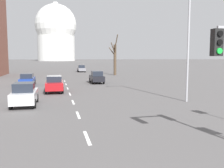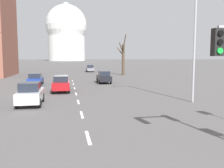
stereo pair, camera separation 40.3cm
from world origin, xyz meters
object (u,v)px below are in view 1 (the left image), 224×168
object	(u,v)px
sedan_near_right	(27,79)
sedan_far_right	(25,94)
sedan_far_left	(81,69)
street_lamp_right	(185,32)
sedan_near_left	(54,84)
sedan_mid_centre	(97,77)

from	to	relation	value
sedan_near_right	sedan_far_right	bearing A→B (deg)	-84.87
sedan_far_right	sedan_far_left	bearing A→B (deg)	78.58
street_lamp_right	sedan_far_right	distance (m)	13.08
sedan_near_left	sedan_near_right	world-z (taller)	sedan_near_left
street_lamp_right	sedan_far_right	xyz separation A→B (m)	(-12.17, 1.10, -4.66)
sedan_near_left	sedan_mid_centre	distance (m)	9.49
street_lamp_right	sedan_far_right	size ratio (longest dim) A/B	2.26
sedan_near_left	sedan_near_right	size ratio (longest dim) A/B	1.03
sedan_near_left	sedan_far_right	bearing A→B (deg)	-106.82
street_lamp_right	sedan_near_left	size ratio (longest dim) A/B	2.02
street_lamp_right	sedan_near_right	size ratio (longest dim) A/B	2.07
sedan_near_right	sedan_far_right	distance (m)	13.94
sedan_mid_centre	sedan_near_left	bearing A→B (deg)	-126.50
street_lamp_right	sedan_far_left	world-z (taller)	street_lamp_right
sedan_mid_centre	sedan_far_left	world-z (taller)	sedan_mid_centre
street_lamp_right	sedan_near_right	bearing A→B (deg)	131.86
sedan_mid_centre	sedan_far_left	distance (m)	26.81
sedan_near_right	sedan_near_left	bearing A→B (deg)	-64.10
sedan_near_left	sedan_far_left	bearing A→B (deg)	79.71
sedan_mid_centre	sedan_far_right	distance (m)	16.53
street_lamp_right	sedan_near_left	world-z (taller)	street_lamp_right
sedan_mid_centre	sedan_far_left	xyz separation A→B (m)	(0.61, 26.80, -0.01)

